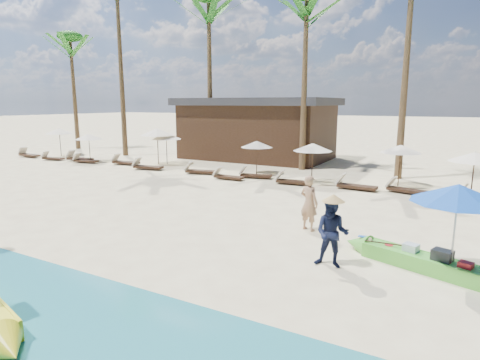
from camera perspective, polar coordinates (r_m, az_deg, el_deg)
The scene contains 31 objects.
ground at distance 10.63m, azimuth -0.95°, elevation -11.05°, with size 240.00×240.00×0.00m, color #F4E8B4.
green_canoe at distance 10.81m, azimuth 24.80°, elevation -10.53°, with size 4.67×1.83×0.61m.
tourist at distance 12.78m, azimuth 9.79°, elevation -3.24°, with size 0.65×0.42×1.77m, color tan.
vendor_green at distance 10.09m, azimuth 12.94°, elevation -7.39°, with size 0.83×0.65×1.71m, color #141A37.
blue_umbrella at distance 10.15m, azimuth 28.63°, elevation -1.68°, with size 2.05×2.05×2.21m.
resort_parasol_0 at distance 33.34m, azimuth -24.32°, elevation 6.36°, with size 2.02×2.02×2.08m.
lounger_0_left at distance 33.68m, azimuth -27.88°, elevation 3.25°, with size 1.94×0.65×0.65m.
lounger_0_right at distance 31.15m, azimuth -25.19°, elevation 2.90°, with size 1.72×0.80×0.56m.
resort_parasol_1 at distance 29.11m, azimuth -20.72°, elevation 5.79°, with size 1.85×1.85×1.91m.
lounger_1_left at distance 29.92m, azimuth -22.01°, elevation 2.92°, with size 2.02×0.86×0.66m.
lounger_1_right at distance 28.85m, azimuth -21.23°, elevation 2.66°, with size 1.81×0.87×0.59m.
resort_parasol_2 at distance 26.79m, azimuth -11.69°, elevation 6.72°, with size 2.28×2.28×2.35m.
lounger_2_left at distance 27.17m, azimuth -16.14°, elevation 2.54°, with size 1.95×0.81×0.64m.
resort_parasol_3 at distance 26.67m, azimuth -10.45°, elevation 6.15°, with size 1.98×1.98×2.04m.
lounger_3_left at distance 24.88m, azimuth -13.18°, elevation 1.94°, with size 1.97×0.90×0.64m.
lounger_3_right at distance 22.85m, azimuth -5.86°, elevation 1.38°, with size 1.92×1.04×0.62m.
resort_parasol_4 at distance 22.61m, azimuth 2.41°, elevation 5.10°, with size 1.81×1.81×1.87m.
lounger_4_left at distance 21.12m, azimuth -1.86°, elevation 0.59°, with size 1.69×0.53×0.57m.
lounger_4_right at distance 21.46m, azimuth 1.98°, elevation 0.78°, with size 1.82×0.90×0.59m.
resort_parasol_5 at distance 20.23m, azimuth 10.30°, elevation 4.62°, with size 1.95×1.95×2.01m.
lounger_5_left at distance 19.96m, azimuth 7.27°, elevation -0.07°, with size 1.80×0.69×0.60m.
resort_parasol_6 at distance 20.67m, azimuth 21.88°, elevation 4.13°, with size 1.95×1.95×2.01m.
lounger_6_left at distance 19.38m, azimuth 15.92°, elevation -0.69°, with size 1.91×0.68×0.64m.
lounger_6_right at distance 19.34m, azimuth 22.31°, elevation -1.16°, with size 1.86×0.98×0.60m.
resort_parasol_7 at distance 18.53m, azimuth 30.43°, elevation 2.85°, with size 2.00×2.00×2.06m.
lounger_7_left at distance 18.51m, azimuth 30.97°, elevation -2.36°, with size 2.03×0.83×0.67m.
palm_0 at distance 38.29m, azimuth -22.90°, elevation 16.31°, with size 2.08×2.08×9.90m.
palm_1 at distance 32.62m, azimuth -17.03°, elevation 22.59°, with size 2.08×2.08×13.60m.
palm_2 at distance 28.65m, azimuth -4.45°, elevation 21.37°, with size 2.08×2.08×11.33m.
palm_3 at distance 24.70m, azimuth 9.41°, elevation 21.52°, with size 2.08×2.08×10.52m.
pavilion_west at distance 29.12m, azimuth 2.46°, elevation 7.40°, with size 10.80×6.60×4.30m.
Camera 1 is at (4.90, -8.55, 3.98)m, focal length 30.00 mm.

